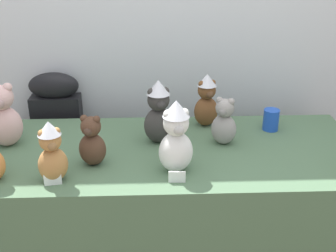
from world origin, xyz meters
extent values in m
cube|color=silver|center=(0.00, 0.88, 1.30)|extent=(7.00, 0.08, 2.60)
cube|color=#4C6B4C|center=(0.00, 0.25, 0.40)|extent=(1.84, 0.77, 0.80)
cube|color=black|center=(-0.62, 0.76, 0.44)|extent=(0.28, 0.12, 0.88)
ellipsoid|color=black|center=(-0.62, 0.76, 0.95)|extent=(0.28, 0.12, 0.15)
ellipsoid|color=white|center=(0.03, 0.05, 0.89)|extent=(0.17, 0.15, 0.18)
sphere|color=white|center=(0.03, 0.05, 1.02)|extent=(0.11, 0.11, 0.11)
sphere|color=white|center=(-0.01, 0.04, 1.06)|extent=(0.04, 0.04, 0.04)
sphere|color=white|center=(0.06, 0.06, 1.06)|extent=(0.04, 0.04, 0.04)
sphere|color=#B4B3AF|center=(0.03, 0.01, 1.01)|extent=(0.04, 0.04, 0.04)
cone|color=silver|center=(0.03, 0.05, 1.09)|extent=(0.11, 0.11, 0.07)
ellipsoid|color=#4C3323|center=(-0.33, 0.12, 0.87)|extent=(0.14, 0.12, 0.15)
sphere|color=#4C3323|center=(-0.33, 0.12, 0.98)|extent=(0.09, 0.09, 0.09)
sphere|color=#4C3323|center=(-0.36, 0.13, 1.02)|extent=(0.03, 0.03, 0.03)
sphere|color=#4C3323|center=(-0.31, 0.12, 1.02)|extent=(0.03, 0.03, 0.03)
sphere|color=#412E23|center=(-0.34, 0.08, 0.97)|extent=(0.04, 0.04, 0.04)
ellipsoid|color=gray|center=(0.27, 0.30, 0.87)|extent=(0.15, 0.14, 0.15)
sphere|color=gray|center=(0.27, 0.30, 0.98)|extent=(0.09, 0.09, 0.09)
sphere|color=gray|center=(0.24, 0.31, 1.02)|extent=(0.03, 0.03, 0.03)
sphere|color=gray|center=(0.29, 0.29, 1.02)|extent=(0.03, 0.03, 0.03)
sphere|color=slate|center=(0.25, 0.27, 0.97)|extent=(0.04, 0.04, 0.04)
ellipsoid|color=brown|center=(0.21, 0.52, 0.88)|extent=(0.15, 0.14, 0.16)
sphere|color=brown|center=(0.21, 0.52, 0.99)|extent=(0.09, 0.09, 0.09)
sphere|color=brown|center=(0.18, 0.51, 1.03)|extent=(0.04, 0.04, 0.04)
sphere|color=brown|center=(0.24, 0.53, 1.03)|extent=(0.04, 0.04, 0.04)
sphere|color=brown|center=(0.22, 0.48, 0.98)|extent=(0.04, 0.04, 0.04)
cone|color=silver|center=(0.21, 0.52, 1.05)|extent=(0.10, 0.10, 0.06)
ellipsoid|color=#B27A42|center=(-0.48, -0.01, 0.87)|extent=(0.15, 0.14, 0.15)
sphere|color=#B27A42|center=(-0.48, -0.01, 0.98)|extent=(0.09, 0.09, 0.09)
sphere|color=#B27A42|center=(-0.50, -0.02, 1.02)|extent=(0.03, 0.03, 0.03)
sphere|color=#B27A42|center=(-0.45, 0.00, 1.02)|extent=(0.03, 0.03, 0.03)
sphere|color=olive|center=(-0.46, -0.04, 0.97)|extent=(0.04, 0.04, 0.04)
cone|color=silver|center=(-0.48, -0.01, 1.04)|extent=(0.09, 0.09, 0.06)
ellipsoid|color=beige|center=(-0.77, 0.33, 0.90)|extent=(0.18, 0.16, 0.20)
sphere|color=beige|center=(-0.77, 0.33, 1.04)|extent=(0.12, 0.12, 0.12)
sphere|color=beige|center=(-0.73, 0.33, 1.09)|extent=(0.04, 0.04, 0.04)
ellipsoid|color=#383533|center=(-0.04, 0.33, 0.89)|extent=(0.17, 0.15, 0.17)
sphere|color=#383533|center=(-0.04, 0.33, 1.02)|extent=(0.10, 0.10, 0.10)
sphere|color=#383533|center=(-0.07, 0.33, 1.06)|extent=(0.04, 0.04, 0.04)
sphere|color=#383533|center=(-0.01, 0.34, 1.06)|extent=(0.04, 0.04, 0.04)
sphere|color=#32302E|center=(-0.03, 0.29, 1.01)|extent=(0.04, 0.04, 0.04)
cone|color=silver|center=(-0.04, 0.33, 1.08)|extent=(0.11, 0.11, 0.07)
cylinder|color=blue|center=(0.54, 0.45, 0.85)|extent=(0.08, 0.08, 0.11)
cube|color=white|center=(0.03, -0.04, 0.82)|extent=(0.07, 0.01, 0.05)
cube|color=white|center=(-0.48, -0.04, 0.82)|extent=(0.07, 0.02, 0.05)
camera|label=1|loc=(-0.07, -1.56, 1.74)|focal=46.19mm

